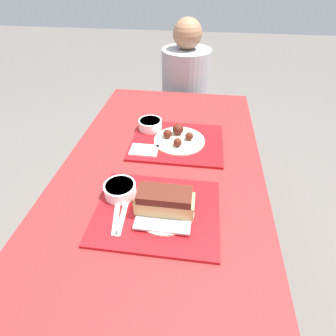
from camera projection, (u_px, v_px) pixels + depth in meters
ground_plane at (162, 271)px, 1.52m from camera, size 12.00×12.00×0.00m
picnic_table at (160, 191)px, 1.11m from camera, size 0.82×1.58×0.75m
picnic_bench_far at (181, 127)px, 2.06m from camera, size 0.78×0.28×0.44m
tray_near at (157, 212)px, 0.88m from camera, size 0.41×0.33×0.01m
tray_far at (177, 142)px, 1.21m from camera, size 0.41×0.33×0.01m
bowl_coleslaw_near at (120, 189)px, 0.92m from camera, size 0.11×0.11×0.05m
brisket_sandwich_plate at (165, 204)px, 0.85m from camera, size 0.19×0.19×0.10m
plastic_fork_near at (117, 214)px, 0.86m from camera, size 0.05×0.17×0.00m
plastic_knife_near at (123, 215)px, 0.86m from camera, size 0.03×0.17×0.00m
condiment_packet at (157, 194)px, 0.94m from camera, size 0.04×0.03×0.01m
bowl_coleslaw_far at (150, 124)px, 1.27m from camera, size 0.11×0.11×0.05m
wings_plate_far at (179, 138)px, 1.20m from camera, size 0.23×0.23×0.06m
napkin_far at (144, 150)px, 1.14m from camera, size 0.12×0.08×0.01m
person_seated_across at (185, 82)px, 1.83m from camera, size 0.33×0.33×0.69m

